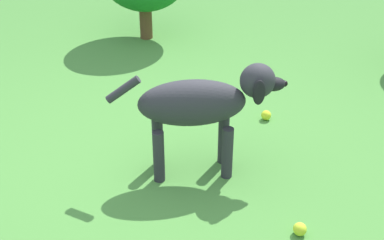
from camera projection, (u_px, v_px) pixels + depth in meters
ground at (157, 166)px, 2.98m from camera, size 14.00×14.00×0.00m
dog at (203, 104)px, 2.73m from camera, size 0.89×0.48×0.64m
tennis_ball_0 at (300, 229)px, 2.47m from camera, size 0.07×0.07×0.07m
tennis_ball_1 at (266, 115)px, 3.42m from camera, size 0.07×0.07×0.07m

